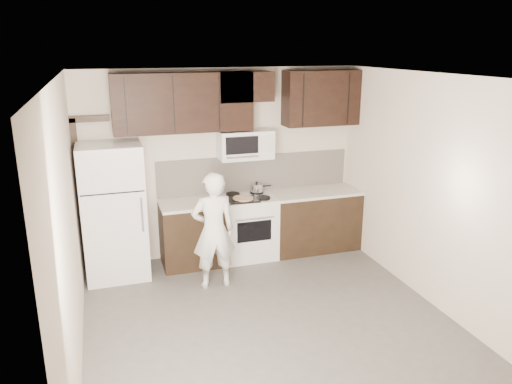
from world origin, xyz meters
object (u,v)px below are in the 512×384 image
stove (248,227)px  refrigerator (114,211)px  person (214,231)px  microwave (245,144)px

stove → refrigerator: 1.90m
refrigerator → person: size_ratio=1.19×
stove → refrigerator: size_ratio=0.52×
stove → microwave: size_ratio=1.24×
person → microwave: bearing=-127.9°
microwave → person: microwave is taller
refrigerator → person: 1.38m
refrigerator → person: refrigerator is taller
refrigerator → stove: bearing=1.5°
stove → microwave: 1.20m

